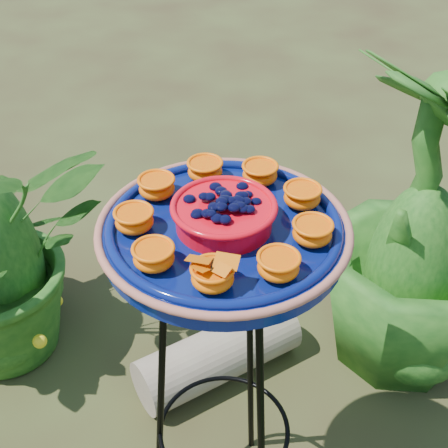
# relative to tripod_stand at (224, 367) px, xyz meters

# --- Properties ---
(tripod_stand) EXTENTS (0.42, 0.42, 0.90)m
(tripod_stand) POSITION_rel_tripod_stand_xyz_m (0.00, 0.00, 0.00)
(tripod_stand) COLOR black
(tripod_stand) RESTS_ON ground
(feeder_dish) EXTENTS (0.59, 0.59, 0.11)m
(feeder_dish) POSITION_rel_tripod_stand_xyz_m (-0.00, -0.00, 0.40)
(feeder_dish) COLOR #071354
(feeder_dish) RESTS_ON tripod_stand
(driftwood_log) EXTENTS (0.54, 0.48, 0.18)m
(driftwood_log) POSITION_rel_tripod_stand_xyz_m (-0.06, 0.43, -0.46)
(driftwood_log) COLOR gray
(driftwood_log) RESTS_ON ground
(shrub_back_right) EXTENTS (0.81, 0.81, 1.06)m
(shrub_back_right) POSITION_rel_tripod_stand_xyz_m (0.53, 0.61, -0.02)
(shrub_back_right) COLOR #154512
(shrub_back_right) RESTS_ON ground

